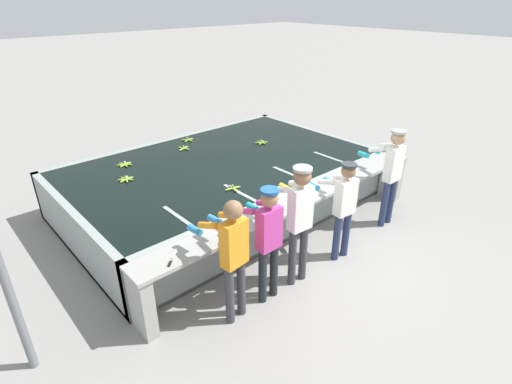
% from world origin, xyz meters
% --- Properties ---
extents(ground_plane, '(80.00, 80.00, 0.00)m').
position_xyz_m(ground_plane, '(0.00, 0.00, 0.00)').
color(ground_plane, gray).
rests_on(ground_plane, ground).
extents(wash_tank, '(5.58, 3.55, 0.89)m').
position_xyz_m(wash_tank, '(0.00, 2.21, 0.44)').
color(wash_tank, gray).
rests_on(wash_tank, ground).
extents(work_ledge, '(5.58, 0.45, 0.89)m').
position_xyz_m(work_ledge, '(0.00, 0.23, 0.66)').
color(work_ledge, '#9E9E99').
rests_on(work_ledge, ground).
extents(worker_0, '(0.45, 0.73, 1.66)m').
position_xyz_m(worker_0, '(-1.72, -0.29, 1.00)').
color(worker_0, '#38383D').
rests_on(worker_0, ground).
extents(worker_1, '(0.41, 0.72, 1.63)m').
position_xyz_m(worker_1, '(-1.17, -0.29, 0.98)').
color(worker_1, '#1E2328').
rests_on(worker_1, ground).
extents(worker_2, '(0.45, 0.74, 1.75)m').
position_xyz_m(worker_2, '(-0.62, -0.31, 1.08)').
color(worker_2, '#38383D').
rests_on(worker_2, ground).
extents(worker_3, '(0.46, 0.73, 1.56)m').
position_xyz_m(worker_3, '(0.30, -0.35, 0.94)').
color(worker_3, navy).
rests_on(worker_3, ground).
extents(worker_4, '(0.42, 0.73, 1.72)m').
position_xyz_m(worker_4, '(1.70, -0.27, 1.05)').
color(worker_4, navy).
rests_on(worker_4, ground).
extents(banana_bunch_floating_0, '(0.27, 0.28, 0.08)m').
position_xyz_m(banana_bunch_floating_0, '(-1.68, 2.61, 0.90)').
color(banana_bunch_floating_0, '#93BC3D').
rests_on(banana_bunch_floating_0, wash_tank).
extents(banana_bunch_floating_1, '(0.28, 0.28, 0.08)m').
position_xyz_m(banana_bunch_floating_1, '(-0.56, 1.15, 0.90)').
color(banana_bunch_floating_1, '#8CB738').
rests_on(banana_bunch_floating_1, wash_tank).
extents(banana_bunch_floating_2, '(0.28, 0.28, 0.08)m').
position_xyz_m(banana_bunch_floating_2, '(-1.40, 3.23, 0.90)').
color(banana_bunch_floating_2, '#93BC3D').
rests_on(banana_bunch_floating_2, wash_tank).
extents(banana_bunch_floating_3, '(0.28, 0.28, 0.08)m').
position_xyz_m(banana_bunch_floating_3, '(-0.15, 3.23, 0.90)').
color(banana_bunch_floating_3, '#9EC642').
rests_on(banana_bunch_floating_3, wash_tank).
extents(banana_bunch_floating_4, '(0.27, 0.28, 0.08)m').
position_xyz_m(banana_bunch_floating_4, '(0.19, 3.61, 0.90)').
color(banana_bunch_floating_4, '#8CB738').
rests_on(banana_bunch_floating_4, wash_tank).
extents(banana_bunch_floating_5, '(0.26, 0.28, 0.08)m').
position_xyz_m(banana_bunch_floating_5, '(1.24, 2.45, 0.90)').
color(banana_bunch_floating_5, '#7FAD33').
rests_on(banana_bunch_floating_5, wash_tank).
extents(banana_bunch_ledge_0, '(0.24, 0.24, 0.08)m').
position_xyz_m(banana_bunch_ledge_0, '(1.05, 0.19, 0.91)').
color(banana_bunch_ledge_0, '#8CB738').
rests_on(banana_bunch_ledge_0, work_ledge).
extents(knife_0, '(0.27, 0.26, 0.02)m').
position_xyz_m(knife_0, '(-2.29, 0.15, 0.90)').
color(knife_0, silver).
rests_on(knife_0, work_ledge).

